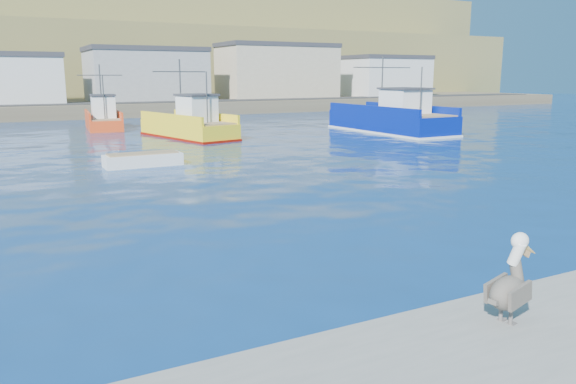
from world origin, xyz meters
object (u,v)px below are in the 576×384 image
at_px(boat_orange, 103,118).
at_px(pelican, 511,285).
at_px(trawler_yellow_b, 190,126).
at_px(trawler_blue, 392,119).
at_px(skiff_far, 398,120).
at_px(skiff_mid, 143,161).

height_order(boat_orange, pelican, boat_orange).
bearing_deg(pelican, trawler_yellow_b, 81.02).
relative_size(trawler_yellow_b, boat_orange, 1.33).
bearing_deg(trawler_yellow_b, trawler_blue, -12.69).
bearing_deg(pelican, trawler_blue, 55.10).
bearing_deg(skiff_far, skiff_mid, -152.35).
relative_size(skiff_mid, pelican, 2.51).
height_order(trawler_blue, pelican, trawler_blue).
height_order(skiff_far, pelican, pelican).
height_order(trawler_yellow_b, skiff_mid, trawler_yellow_b).
relative_size(trawler_yellow_b, skiff_far, 2.45).
height_order(boat_orange, skiff_far, boat_orange).
bearing_deg(trawler_blue, pelican, -124.90).
distance_m(trawler_yellow_b, boat_orange, 12.01).
distance_m(trawler_blue, pelican, 41.05).
height_order(trawler_blue, skiff_mid, trawler_blue).
xyz_separation_m(skiff_far, pelican, (-30.05, -40.95, 0.94)).
xyz_separation_m(trawler_yellow_b, boat_orange, (-4.93, 10.96, 0.02)).
relative_size(boat_orange, pelican, 4.71).
relative_size(trawler_blue, skiff_mid, 3.12).
relative_size(skiff_mid, skiff_far, 0.98).
height_order(trawler_yellow_b, boat_orange, trawler_yellow_b).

